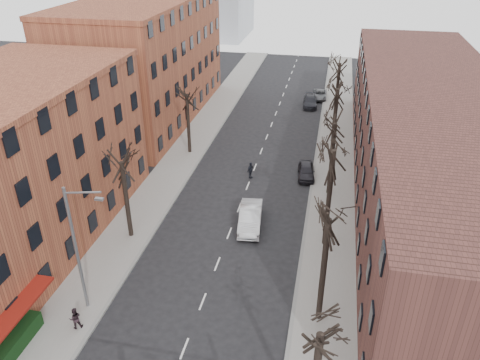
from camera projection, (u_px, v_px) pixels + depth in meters
The scene contains 20 objects.
sidewalk_left at pixel (189, 148), 52.14m from camera, with size 4.00×90.00×0.15m, color gray.
sidewalk_right at pixel (335, 161), 49.32m from camera, with size 4.00×90.00×0.15m, color gray.
building_left_far at pixel (146, 62), 57.97m from camera, with size 12.00×28.00×14.00m, color brown.
building_right at pixel (430, 144), 41.24m from camera, with size 12.00×50.00×10.00m, color #512C26.
awning_left at pixel (21, 349), 27.50m from camera, with size 1.20×7.00×0.15m, color maroon.
hedge at pixel (6, 355), 26.35m from camera, with size 0.80×6.00×1.00m, color black.
tree_right_b at pixel (318, 319), 29.66m from camera, with size 5.20×5.20×10.80m, color black, non-canonical shape.
tree_right_c at pixel (324, 245), 36.53m from camera, with size 5.20×5.20×11.60m, color black, non-canonical shape.
tree_right_d at pixel (328, 194), 43.41m from camera, with size 5.20×5.20×10.00m, color black, non-canonical shape.
tree_right_e at pixel (331, 157), 50.28m from camera, with size 5.20×5.20×10.80m, color black, non-canonical shape.
tree_right_f at pixel (333, 129), 57.16m from camera, with size 5.20×5.20×11.60m, color black, non-canonical shape.
tree_left_a at pixel (132, 236), 37.50m from camera, with size 5.20×5.20×9.50m, color black, non-canonical shape.
tree_left_b at pixel (190, 153), 51.25m from camera, with size 5.20×5.20×9.50m, color black, non-canonical shape.
streetlight at pixel (78, 245), 28.12m from camera, with size 2.45×0.22×9.03m.
silver_sedan at pixel (250, 217), 38.39m from camera, with size 1.77×5.07×1.67m, color silver.
parked_car_near at pixel (306, 171), 46.02m from camera, with size 1.58×3.94×1.34m, color black.
parked_car_mid at pixel (310, 101), 64.13m from camera, with size 1.85×4.56×1.32m, color #202229.
parked_car_far at pixel (320, 95), 66.92m from camera, with size 1.95×4.22×1.17m, color #57595E.
pedestrian_b at pixel (75, 318), 28.47m from camera, with size 0.73×0.57×1.50m, color black.
pedestrian_crossing at pixel (250, 170), 45.76m from camera, with size 0.99×0.41×1.69m, color black.
Camera 1 is at (7.13, -10.35, 21.96)m, focal length 35.00 mm.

